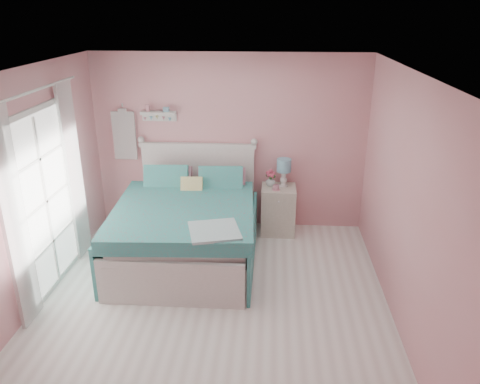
# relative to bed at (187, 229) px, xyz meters

# --- Properties ---
(floor) EXTENTS (4.50, 4.50, 0.00)m
(floor) POSITION_rel_bed_xyz_m (0.47, -1.13, -0.42)
(floor) COLOR silver
(floor) RESTS_ON ground
(room_shell) EXTENTS (4.50, 4.50, 4.50)m
(room_shell) POSITION_rel_bed_xyz_m (0.47, -1.13, 1.16)
(room_shell) COLOR #D7888D
(room_shell) RESTS_ON floor
(bed) EXTENTS (1.86, 2.28, 1.30)m
(bed) POSITION_rel_bed_xyz_m (0.00, 0.00, 0.00)
(bed) COLOR silver
(bed) RESTS_ON floor
(nightstand) EXTENTS (0.50, 0.49, 0.72)m
(nightstand) POSITION_rel_bed_xyz_m (1.21, 0.86, -0.06)
(nightstand) COLOR beige
(nightstand) RESTS_ON floor
(table_lamp) EXTENTS (0.21, 0.21, 0.42)m
(table_lamp) POSITION_rel_bed_xyz_m (1.28, 0.92, 0.58)
(table_lamp) COLOR white
(table_lamp) RESTS_ON nightstand
(vase) EXTENTS (0.17, 0.17, 0.15)m
(vase) POSITION_rel_bed_xyz_m (1.09, 0.92, 0.37)
(vase) COLOR silver
(vase) RESTS_ON nightstand
(teacup) EXTENTS (0.10, 0.10, 0.07)m
(teacup) POSITION_rel_bed_xyz_m (1.17, 0.75, 0.33)
(teacup) COLOR #CB889E
(teacup) RESTS_ON nightstand
(roses) EXTENTS (0.14, 0.11, 0.12)m
(roses) POSITION_rel_bed_xyz_m (1.09, 0.91, 0.48)
(roses) COLOR #D14765
(roses) RESTS_ON vase
(wall_shelf) EXTENTS (0.50, 0.15, 0.25)m
(wall_shelf) POSITION_rel_bed_xyz_m (-0.55, 1.06, 1.31)
(wall_shelf) COLOR silver
(wall_shelf) RESTS_ON room_shell
(hanging_dress) EXTENTS (0.34, 0.03, 0.72)m
(hanging_dress) POSITION_rel_bed_xyz_m (-1.08, 1.05, 0.98)
(hanging_dress) COLOR white
(hanging_dress) RESTS_ON room_shell
(french_door) EXTENTS (0.04, 1.32, 2.16)m
(french_door) POSITION_rel_bed_xyz_m (-1.50, -0.73, 0.65)
(french_door) COLOR silver
(french_door) RESTS_ON floor
(curtain_near) EXTENTS (0.04, 0.40, 2.32)m
(curtain_near) POSITION_rel_bed_xyz_m (-1.45, -1.47, 0.76)
(curtain_near) COLOR white
(curtain_near) RESTS_ON floor
(curtain_far) EXTENTS (0.04, 0.40, 2.32)m
(curtain_far) POSITION_rel_bed_xyz_m (-1.45, 0.02, 0.76)
(curtain_far) COLOR white
(curtain_far) RESTS_ON floor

